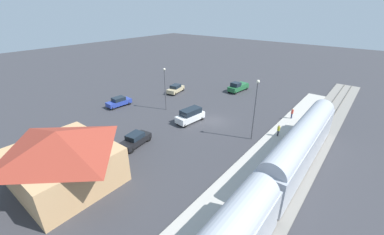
% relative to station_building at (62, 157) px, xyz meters
% --- Properties ---
extents(ground_plane, '(200.00, 200.00, 0.00)m').
position_rel_station_building_xyz_m(ground_plane, '(-4.00, -22.00, -3.13)').
color(ground_plane, '#38383D').
extents(railway_track, '(4.80, 70.00, 0.30)m').
position_rel_station_building_xyz_m(railway_track, '(-18.00, -22.00, -3.04)').
color(railway_track, gray).
rests_on(railway_track, ground).
extents(platform, '(3.20, 46.00, 0.30)m').
position_rel_station_building_xyz_m(platform, '(-14.00, -22.00, -2.98)').
color(platform, '#B7B2A8').
rests_on(platform, ground).
extents(station_building, '(10.64, 9.53, 6.03)m').
position_rel_station_building_xyz_m(station_building, '(0.00, 0.00, 0.00)').
color(station_building, tan).
rests_on(station_building, ground).
extents(pedestrian_on_platform, '(0.36, 0.36, 1.71)m').
position_rel_station_building_xyz_m(pedestrian_on_platform, '(-13.92, -22.93, -1.85)').
color(pedestrian_on_platform, '#333338').
rests_on(pedestrian_on_platform, platform).
extents(pedestrian_waiting_far, '(0.36, 0.36, 1.71)m').
position_rel_station_building_xyz_m(pedestrian_waiting_far, '(-13.52, -30.09, -1.85)').
color(pedestrian_waiting_far, '#23284C').
rests_on(pedestrian_waiting_far, platform).
extents(pickup_green, '(2.51, 5.57, 2.14)m').
position_rel_station_building_xyz_m(pickup_green, '(0.41, -37.75, -2.10)').
color(pickup_green, '#236638').
rests_on(pickup_green, ground).
extents(sedan_black, '(2.47, 4.72, 1.74)m').
position_rel_station_building_xyz_m(sedan_black, '(0.17, -9.22, -2.25)').
color(sedan_black, black).
rests_on(sedan_black, ground).
extents(sedan_tan, '(2.65, 4.77, 1.74)m').
position_rel_station_building_xyz_m(sedan_tan, '(10.40, -28.59, -2.25)').
color(sedan_tan, '#C6B284').
rests_on(sedan_tan, ground).
extents(suv_white, '(2.52, 5.10, 2.22)m').
position_rel_station_building_xyz_m(suv_white, '(-1.04, -19.36, -1.98)').
color(suv_white, white).
rests_on(suv_white, ground).
extents(sedan_blue, '(2.17, 4.63, 1.74)m').
position_rel_station_building_xyz_m(sedan_blue, '(13.50, -16.36, -2.25)').
color(sedan_blue, '#283D9E').
rests_on(sedan_blue, ground).
extents(light_pole_near_platform, '(0.44, 0.44, 8.52)m').
position_rel_station_building_xyz_m(light_pole_near_platform, '(-11.20, -20.33, 2.16)').
color(light_pole_near_platform, '#515156').
rests_on(light_pole_near_platform, ground).
extents(light_pole_lot_center, '(0.44, 0.44, 7.52)m').
position_rel_station_building_xyz_m(light_pole_lot_center, '(5.53, -20.59, 1.62)').
color(light_pole_lot_center, '#515156').
rests_on(light_pole_lot_center, ground).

